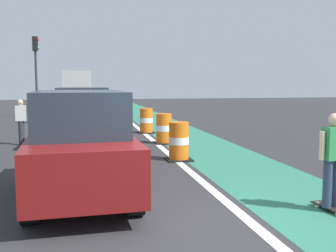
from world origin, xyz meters
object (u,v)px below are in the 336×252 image
(skateboarder_on_lane, at_px, (333,159))
(delivery_truck_down_block, at_px, (78,87))
(pedestrian_crossing, at_px, (21,121))
(traffic_light_corner, at_px, (36,62))
(parked_suv_second, at_px, (85,117))
(traffic_barrel_front, at_px, (179,142))
(traffic_barrel_back, at_px, (146,121))
(parked_suv_nearest, at_px, (79,143))
(pedestrian_waiting, at_px, (35,107))
(traffic_barrel_mid, at_px, (164,129))

(skateboarder_on_lane, bearing_deg, delivery_truck_down_block, 98.13)
(pedestrian_crossing, bearing_deg, skateboarder_on_lane, -54.71)
(traffic_light_corner, relative_size, pedestrian_crossing, 3.17)
(parked_suv_second, relative_size, traffic_barrel_front, 4.29)
(skateboarder_on_lane, distance_m, traffic_barrel_back, 11.57)
(delivery_truck_down_block, relative_size, pedestrian_crossing, 4.75)
(skateboarder_on_lane, height_order, traffic_barrel_front, skateboarder_on_lane)
(traffic_barrel_front, distance_m, traffic_light_corner, 17.15)
(traffic_barrel_back, xyz_separation_m, delivery_truck_down_block, (-3.17, 21.00, 1.31))
(skateboarder_on_lane, relative_size, traffic_light_corner, 0.33)
(traffic_barrel_back, distance_m, traffic_light_corner, 11.45)
(traffic_barrel_front, bearing_deg, traffic_barrel_back, 89.69)
(parked_suv_second, relative_size, traffic_barrel_back, 4.29)
(parked_suv_nearest, distance_m, delivery_truck_down_block, 30.62)
(parked_suv_nearest, distance_m, pedestrian_waiting, 15.46)
(pedestrian_crossing, bearing_deg, delivery_truck_down_block, 85.93)
(skateboarder_on_lane, distance_m, pedestrian_crossing, 10.93)
(traffic_barrel_front, bearing_deg, traffic_light_corner, 109.26)
(delivery_truck_down_block, distance_m, pedestrian_waiting, 15.54)
(traffic_barrel_front, height_order, pedestrian_crossing, pedestrian_crossing)
(pedestrian_crossing, distance_m, pedestrian_waiting, 8.20)
(parked_suv_nearest, bearing_deg, delivery_truck_down_block, 90.79)
(traffic_light_corner, bearing_deg, skateboarder_on_lane, -71.39)
(skateboarder_on_lane, bearing_deg, traffic_barrel_back, 97.28)
(skateboarder_on_lane, height_order, parked_suv_second, parked_suv_second)
(traffic_light_corner, bearing_deg, pedestrian_crossing, -86.40)
(parked_suv_nearest, distance_m, traffic_barrel_mid, 7.06)
(skateboarder_on_lane, height_order, traffic_light_corner, traffic_light_corner)
(traffic_barrel_mid, relative_size, traffic_barrel_back, 1.00)
(traffic_barrel_back, distance_m, pedestrian_waiting, 7.75)
(traffic_light_corner, xyz_separation_m, pedestrian_crossing, (0.76, -12.08, -2.64))
(skateboarder_on_lane, bearing_deg, traffic_light_corner, 108.61)
(pedestrian_waiting, bearing_deg, parked_suv_nearest, -80.46)
(delivery_truck_down_block, xyz_separation_m, pedestrian_waiting, (-2.14, -15.36, -0.98))
(skateboarder_on_lane, bearing_deg, parked_suv_nearest, 156.14)
(traffic_barrel_front, distance_m, delivery_truck_down_block, 27.63)
(parked_suv_second, xyz_separation_m, pedestrian_waiting, (-2.67, 9.05, -0.17))
(traffic_light_corner, bearing_deg, delivery_truck_down_block, 78.01)
(parked_suv_second, bearing_deg, parked_suv_nearest, -91.01)
(skateboarder_on_lane, height_order, delivery_truck_down_block, delivery_truck_down_block)
(traffic_barrel_front, relative_size, traffic_light_corner, 0.21)
(traffic_barrel_mid, height_order, traffic_light_corner, traffic_light_corner)
(traffic_light_corner, bearing_deg, parked_suv_second, -77.09)
(delivery_truck_down_block, bearing_deg, traffic_barrel_front, -83.48)
(delivery_truck_down_block, relative_size, traffic_light_corner, 1.50)
(skateboarder_on_lane, relative_size, pedestrian_crossing, 1.05)
(parked_suv_nearest, distance_m, parked_suv_second, 6.20)
(parked_suv_nearest, relative_size, traffic_light_corner, 0.92)
(skateboarder_on_lane, xyz_separation_m, traffic_light_corner, (-7.07, 21.00, 2.59))
(traffic_barrel_mid, bearing_deg, pedestrian_crossing, 172.61)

